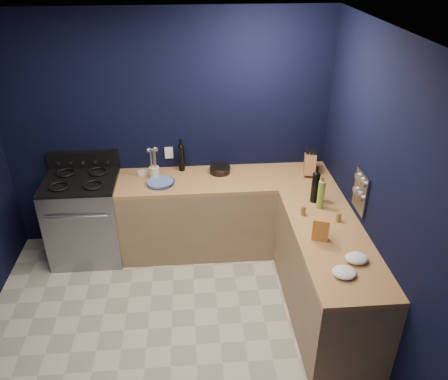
{
  "coord_description": "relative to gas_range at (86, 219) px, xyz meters",
  "views": [
    {
      "loc": [
        0.24,
        -2.8,
        3.17
      ],
      "look_at": [
        0.55,
        1.0,
        1.0
      ],
      "focal_mm": 35.99,
      "sensor_mm": 36.0,
      "label": 1
    }
  ],
  "objects": [
    {
      "name": "wall_right",
      "position": [
        2.69,
        -1.42,
        0.84
      ],
      "size": [
        0.02,
        3.5,
        2.6
      ],
      "primitive_type": "cube",
      "color": "black",
      "rests_on": "ground"
    },
    {
      "name": "towel_end",
      "position": [
        2.3,
        -1.64,
        0.47
      ],
      "size": [
        0.24,
        0.23,
        0.06
      ],
      "primitive_type": "ellipsoid",
      "rotation": [
        0.0,
        0.0,
        0.4
      ],
      "color": "white",
      "rests_on": "top_right"
    },
    {
      "name": "cab_back",
      "position": [
        1.53,
        0.02,
        -0.03
      ],
      "size": [
        2.3,
        0.63,
        0.86
      ],
      "primitive_type": "cube",
      "color": "#937451",
      "rests_on": "floor"
    },
    {
      "name": "oil_bottle",
      "position": [
        2.38,
        -0.66,
        0.58
      ],
      "size": [
        0.07,
        0.07,
        0.28
      ],
      "primitive_type": "cylinder",
      "rotation": [
        0.0,
        0.0,
        -0.09
      ],
      "color": "#7BA33A",
      "rests_on": "top_right"
    },
    {
      "name": "top_right",
      "position": [
        2.37,
        -1.13,
        0.42
      ],
      "size": [
        0.63,
        1.67,
        0.04
      ],
      "primitive_type": "cube",
      "color": "brown",
      "rests_on": "cab_right"
    },
    {
      "name": "floor",
      "position": [
        0.93,
        -1.42,
        -0.47
      ],
      "size": [
        3.5,
        3.5,
        0.02
      ],
      "primitive_type": "cube",
      "color": "beige",
      "rests_on": "ground"
    },
    {
      "name": "oven_door",
      "position": [
        0.0,
        -0.32,
        -0.01
      ],
      "size": [
        0.59,
        0.02,
        0.42
      ],
      "primitive_type": "cube",
      "color": "black",
      "rests_on": "gas_range"
    },
    {
      "name": "wine_bottle_right",
      "position": [
        2.35,
        -0.54,
        0.59
      ],
      "size": [
        0.08,
        0.08,
        0.3
      ],
      "primitive_type": "cylinder",
      "rotation": [
        0.0,
        0.0,
        0.12
      ],
      "color": "black",
      "rests_on": "top_right"
    },
    {
      "name": "wall_back",
      "position": [
        0.93,
        0.34,
        0.84
      ],
      "size": [
        3.5,
        0.02,
        2.6
      ],
      "primitive_type": "cube",
      "color": "black",
      "rests_on": "ground"
    },
    {
      "name": "spice_jar_near",
      "position": [
        2.19,
        -0.77,
        0.49
      ],
      "size": [
        0.05,
        0.05,
        0.09
      ],
      "primitive_type": "cylinder",
      "rotation": [
        0.0,
        0.0,
        0.27
      ],
      "color": "olive",
      "rests_on": "top_right"
    },
    {
      "name": "ceiling",
      "position": [
        0.93,
        -1.42,
        2.15
      ],
      "size": [
        3.5,
        3.5,
        0.02
      ],
      "primitive_type": "cube",
      "color": "silver",
      "rests_on": "ground"
    },
    {
      "name": "utensil_crock",
      "position": [
        0.77,
        0.07,
        0.51
      ],
      "size": [
        0.14,
        0.14,
        0.13
      ],
      "primitive_type": "cylinder",
      "rotation": [
        0.0,
        0.0,
        0.42
      ],
      "color": "beige",
      "rests_on": "top_back"
    },
    {
      "name": "crouton_bag",
      "position": [
        2.24,
        -1.16,
        0.54
      ],
      "size": [
        0.15,
        0.11,
        0.2
      ],
      "primitive_type": "cube",
      "rotation": [
        0.0,
        0.0,
        -0.35
      ],
      "color": "#A2321D",
      "rests_on": "top_right"
    },
    {
      "name": "cab_right",
      "position": [
        2.37,
        -1.13,
        -0.03
      ],
      "size": [
        0.63,
        1.67,
        0.86
      ],
      "primitive_type": "cube",
      "color": "#937451",
      "rests_on": "floor"
    },
    {
      "name": "knife_block",
      "position": [
        2.45,
        0.05,
        0.55
      ],
      "size": [
        0.18,
        0.28,
        0.28
      ],
      "primitive_type": "cube",
      "rotation": [
        -0.31,
        0.0,
        -0.23
      ],
      "color": "brown",
      "rests_on": "top_back"
    },
    {
      "name": "wine_bottle_back",
      "position": [
        1.07,
        0.24,
        0.58
      ],
      "size": [
        0.09,
        0.09,
        0.29
      ],
      "primitive_type": "cylinder",
      "rotation": [
        0.0,
        0.0,
        0.42
      ],
      "color": "black",
      "rests_on": "top_back"
    },
    {
      "name": "spice_jar_far",
      "position": [
        2.48,
        -0.9,
        0.49
      ],
      "size": [
        0.05,
        0.05,
        0.09
      ],
      "primitive_type": "cylinder",
      "rotation": [
        0.0,
        0.0,
        0.0
      ],
      "color": "olive",
      "rests_on": "top_right"
    },
    {
      "name": "cooktop",
      "position": [
        0.0,
        0.0,
        0.48
      ],
      "size": [
        0.76,
        0.66,
        0.03
      ],
      "primitive_type": "cube",
      "color": "black",
      "rests_on": "gas_range"
    },
    {
      "name": "plate_stack",
      "position": [
        0.84,
        -0.06,
        0.46
      ],
      "size": [
        0.35,
        0.35,
        0.03
      ],
      "primitive_type": "cylinder",
      "rotation": [
        0.0,
        0.0,
        0.35
      ],
      "color": "#4667A7",
      "rests_on": "top_back"
    },
    {
      "name": "top_back",
      "position": [
        1.53,
        0.02,
        0.42
      ],
      "size": [
        2.3,
        0.63,
        0.04
      ],
      "primitive_type": "cube",
      "color": "brown",
      "rests_on": "cab_back"
    },
    {
      "name": "towel_front",
      "position": [
        2.45,
        -1.48,
        0.47
      ],
      "size": [
        0.22,
        0.2,
        0.06
      ],
      "primitive_type": "ellipsoid",
      "rotation": [
        0.0,
        0.0,
        0.29
      ],
      "color": "white",
      "rests_on": "top_right"
    },
    {
      "name": "gas_range",
      "position": [
        0.0,
        0.0,
        0.0
      ],
      "size": [
        0.76,
        0.66,
        0.92
      ],
      "primitive_type": "cube",
      "color": "gray",
      "rests_on": "floor"
    },
    {
      "name": "backguard",
      "position": [
        0.0,
        0.3,
        0.58
      ],
      "size": [
        0.76,
        0.06,
        0.2
      ],
      "primitive_type": "cube",
      "color": "black",
      "rests_on": "gas_range"
    },
    {
      "name": "spice_panel",
      "position": [
        2.67,
        -0.87,
        0.72
      ],
      "size": [
        0.02,
        0.28,
        0.38
      ],
      "primitive_type": "cube",
      "color": "gray",
      "rests_on": "wall_right"
    },
    {
      "name": "lemon_basket",
      "position": [
        1.48,
        0.14,
        0.48
      ],
      "size": [
        0.23,
        0.23,
        0.08
      ],
      "primitive_type": "cylinder",
      "rotation": [
        0.0,
        0.0,
        0.06
      ],
      "color": "black",
      "rests_on": "top_back"
    },
    {
      "name": "wall_outlet",
      "position": [
        0.93,
        0.32,
        0.62
      ],
      "size": [
        0.09,
        0.02,
        0.13
      ],
      "primitive_type": "cube",
      "color": "white",
      "rests_on": "wall_back"
    },
    {
      "name": "ramekin",
      "position": [
        0.63,
        0.16,
        0.46
      ],
      "size": [
        0.1,
        0.1,
        0.04
      ],
      "primitive_type": "cylinder",
      "rotation": [
        0.0,
        0.0,
        -0.06
      ],
      "color": "white",
      "rests_on": "top_back"
    }
  ]
}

